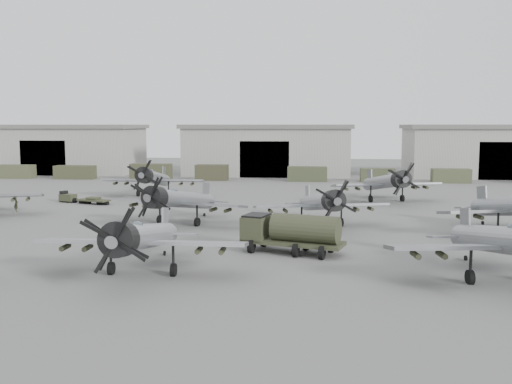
# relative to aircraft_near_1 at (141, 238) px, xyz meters

# --- Properties ---
(ground) EXTENTS (220.00, 220.00, 0.00)m
(ground) POSITION_rel_aircraft_near_1_xyz_m (1.42, 6.71, -2.22)
(ground) COLOR #61615E
(ground) RESTS_ON ground
(hangar_left) EXTENTS (29.00, 14.80, 8.70)m
(hangar_left) POSITION_rel_aircraft_near_1_xyz_m (-36.58, 68.67, 2.15)
(hangar_left) COLOR #ABABA0
(hangar_left) RESTS_ON ground
(hangar_center) EXTENTS (29.00, 14.80, 8.70)m
(hangar_center) POSITION_rel_aircraft_near_1_xyz_m (1.42, 68.67, 2.15)
(hangar_center) COLOR #ABABA0
(hangar_center) RESTS_ON ground
(hangar_right) EXTENTS (29.00, 14.80, 8.70)m
(hangar_right) POSITION_rel_aircraft_near_1_xyz_m (39.42, 68.67, 2.15)
(hangar_right) COLOR #ABABA0
(hangar_right) RESTS_ON ground
(support_truck_0) EXTENTS (6.01, 2.20, 2.18)m
(support_truck_0) POSITION_rel_aircraft_near_1_xyz_m (-38.76, 56.71, -1.13)
(support_truck_0) COLOR #484C31
(support_truck_0) RESTS_ON ground
(support_truck_1) EXTENTS (6.43, 2.20, 2.14)m
(support_truck_1) POSITION_rel_aircraft_near_1_xyz_m (-28.72, 56.71, -1.15)
(support_truck_1) COLOR #3C3E28
(support_truck_1) RESTS_ON ground
(support_truck_2) EXTENTS (6.43, 2.20, 2.51)m
(support_truck_2) POSITION_rel_aircraft_near_1_xyz_m (-16.16, 56.71, -0.96)
(support_truck_2) COLOR #3B3C27
(support_truck_2) RESTS_ON ground
(support_truck_3) EXTENTS (5.04, 2.20, 2.44)m
(support_truck_3) POSITION_rel_aircraft_near_1_xyz_m (-6.37, 56.71, -1.00)
(support_truck_3) COLOR #393825
(support_truck_3) RESTS_ON ground
(support_truck_4) EXTENTS (6.04, 2.20, 2.24)m
(support_truck_4) POSITION_rel_aircraft_near_1_xyz_m (8.55, 56.71, -1.10)
(support_truck_4) COLOR #3C422B
(support_truck_4) RESTS_ON ground
(support_truck_5) EXTENTS (5.14, 2.20, 2.09)m
(support_truck_5) POSITION_rel_aircraft_near_1_xyz_m (19.20, 56.71, -1.18)
(support_truck_5) COLOR #3D432C
(support_truck_5) RESTS_ON ground
(support_truck_6) EXTENTS (5.62, 2.20, 2.09)m
(support_truck_6) POSITION_rel_aircraft_near_1_xyz_m (30.04, 56.71, -1.18)
(support_truck_6) COLOR #464B31
(support_truck_6) RESTS_ON ground
(aircraft_near_1) EXTENTS (12.14, 10.92, 4.88)m
(aircraft_near_1) POSITION_rel_aircraft_near_1_xyz_m (0.00, 0.00, 0.00)
(aircraft_near_1) COLOR #9CA0A5
(aircraft_near_1) RESTS_ON ground
(aircraft_near_2) EXTENTS (13.02, 11.72, 5.17)m
(aircraft_near_2) POSITION_rel_aircraft_near_1_xyz_m (20.28, 0.40, 0.13)
(aircraft_near_2) COLOR gray
(aircraft_near_2) RESTS_ON ground
(aircraft_mid_1) EXTENTS (12.20, 10.98, 4.86)m
(aircraft_mid_1) POSITION_rel_aircraft_near_1_xyz_m (-1.98, 16.60, -0.01)
(aircraft_mid_1) COLOR gray
(aircraft_mid_1) RESTS_ON ground
(aircraft_mid_2) EXTENTS (11.60, 10.44, 4.62)m
(aircraft_mid_2) POSITION_rel_aircraft_near_1_xyz_m (10.44, 17.03, -0.12)
(aircraft_mid_2) COLOR gray
(aircraft_mid_2) RESTS_ON ground
(aircraft_far_0) EXTENTS (12.42, 11.17, 4.99)m
(aircraft_far_0) POSITION_rel_aircraft_near_1_xyz_m (-9.72, 35.73, 0.05)
(aircraft_far_0) COLOR gray
(aircraft_far_0) RESTS_ON ground
(aircraft_far_1) EXTENTS (12.49, 11.25, 4.98)m
(aircraft_far_1) POSITION_rel_aircraft_near_1_xyz_m (17.88, 33.71, 0.04)
(aircraft_far_1) COLOR gray
(aircraft_far_1) RESTS_ON ground
(fuel_tanker) EXTENTS (7.25, 4.13, 2.66)m
(fuel_tanker) POSITION_rel_aircraft_near_1_xyz_m (8.29, 6.87, -0.70)
(fuel_tanker) COLOR #353824
(fuel_tanker) RESTS_ON ground
(tug_trailer) EXTENTS (6.44, 3.23, 1.29)m
(tug_trailer) POSITION_rel_aircraft_near_1_xyz_m (-16.47, 29.28, -1.74)
(tug_trailer) COLOR #353824
(tug_trailer) RESTS_ON ground
(ground_crew) EXTENTS (0.56, 0.69, 1.63)m
(ground_crew) POSITION_rel_aircraft_near_1_xyz_m (-19.79, 22.28, -1.41)
(ground_crew) COLOR #484930
(ground_crew) RESTS_ON ground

